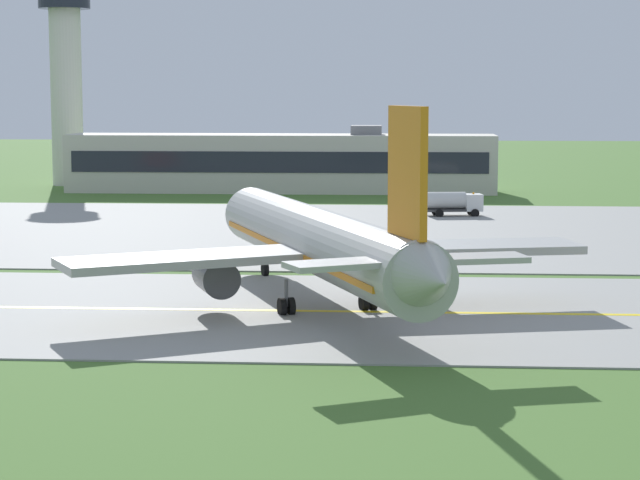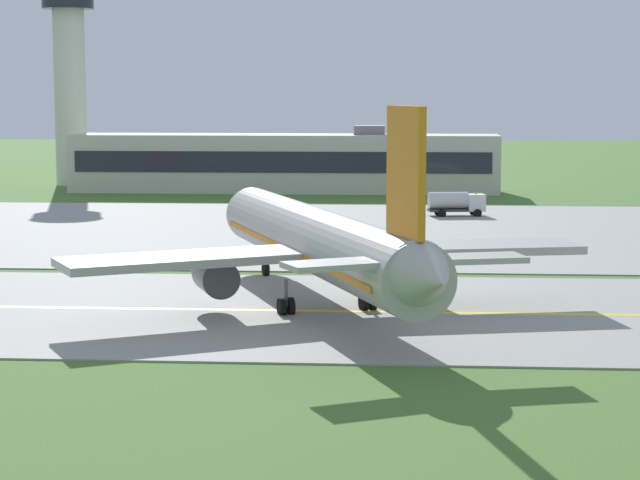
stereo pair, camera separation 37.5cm
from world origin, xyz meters
The scene contains 8 objects.
ground_plane centered at (0.00, 0.00, 0.00)m, with size 500.00×500.00×0.00m, color #47702D.
taxiway_strip centered at (0.00, 0.00, 0.05)m, with size 240.00×28.00×0.10m, color gray.
apron_pad centered at (10.00, 42.00, 0.05)m, with size 140.00×52.00×0.10m, color gray.
taxiway_centreline centered at (0.00, 0.00, 0.11)m, with size 220.00×0.60×0.01m, color yellow.
airplane_lead centered at (4.86, 1.24, 4.13)m, with size 31.43×38.15×12.70m.
service_truck_baggage centered at (15.49, 56.59, 1.53)m, with size 6.23×3.02×2.65m.
terminal_building centered at (-5.96, 86.57, 3.83)m, with size 56.41×8.45×8.80m.
control_tower centered at (-37.31, 95.89, 17.73)m, with size 7.60×7.60×29.70m.
Camera 1 is at (9.73, -71.87, 13.50)m, focal length 67.50 mm.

